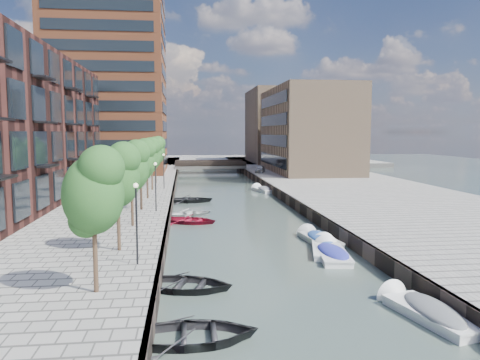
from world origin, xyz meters
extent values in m
plane|color=#38473F|center=(0.00, 40.00, 0.00)|extent=(300.00, 300.00, 0.00)
cube|color=gray|center=(16.00, 40.00, 0.50)|extent=(20.00, 140.00, 1.00)
cube|color=#332823|center=(-6.10, 40.00, 0.50)|extent=(0.25, 140.00, 1.00)
cube|color=#332823|center=(6.10, 40.00, 0.50)|extent=(0.25, 140.00, 1.00)
cube|color=gray|center=(0.00, 100.00, 0.50)|extent=(80.00, 40.00, 1.00)
cube|color=black|center=(-20.00, 30.00, 8.00)|extent=(8.00, 38.00, 14.00)
cube|color=brown|center=(-17.00, 65.00, 16.00)|extent=(18.00, 18.00, 30.00)
cube|color=#907358|center=(16.00, 62.00, 8.00)|extent=(12.00, 25.00, 14.00)
cube|color=#907358|center=(16.00, 88.00, 9.00)|extent=(12.00, 20.00, 16.00)
cube|color=gray|center=(0.00, 72.00, 1.30)|extent=(13.00, 6.00, 0.60)
cube|color=#332823|center=(0.00, 69.20, 1.90)|extent=(13.00, 0.40, 0.80)
cube|color=#332823|center=(0.00, 74.80, 1.90)|extent=(13.00, 0.40, 0.80)
cylinder|color=#382619|center=(-8.50, 4.00, 2.60)|extent=(0.20, 0.20, 3.20)
ellipsoid|color=#1D4C1C|center=(-8.50, 4.00, 5.33)|extent=(2.50, 2.50, 3.25)
cylinder|color=#382619|center=(-8.50, 11.00, 2.60)|extent=(0.20, 0.20, 3.20)
ellipsoid|color=#1D4C1C|center=(-8.50, 11.00, 5.33)|extent=(2.50, 2.50, 3.25)
cylinder|color=#382619|center=(-8.50, 18.00, 2.60)|extent=(0.20, 0.20, 3.20)
ellipsoid|color=#1D4C1C|center=(-8.50, 18.00, 5.33)|extent=(2.50, 2.50, 3.25)
cylinder|color=#382619|center=(-8.50, 25.00, 2.60)|extent=(0.20, 0.20, 3.20)
ellipsoid|color=#1D4C1C|center=(-8.50, 25.00, 5.33)|extent=(2.50, 2.50, 3.25)
cylinder|color=#382619|center=(-8.50, 32.00, 2.60)|extent=(0.20, 0.20, 3.20)
ellipsoid|color=#1D4C1C|center=(-8.50, 32.00, 5.33)|extent=(2.50, 2.50, 3.25)
cylinder|color=#382619|center=(-8.50, 39.00, 2.60)|extent=(0.20, 0.20, 3.20)
ellipsoid|color=#1D4C1C|center=(-8.50, 39.00, 5.33)|extent=(2.50, 2.50, 3.25)
cylinder|color=#382619|center=(-8.50, 46.00, 2.60)|extent=(0.20, 0.20, 3.20)
ellipsoid|color=#1D4C1C|center=(-8.50, 46.00, 5.33)|extent=(2.50, 2.50, 3.25)
cylinder|color=black|center=(-7.20, 8.00, 3.00)|extent=(0.10, 0.10, 4.00)
sphere|color=#FFF2CC|center=(-7.20, 8.00, 5.00)|extent=(0.24, 0.24, 0.24)
cylinder|color=black|center=(-7.20, 24.00, 3.00)|extent=(0.10, 0.10, 4.00)
sphere|color=#FFF2CC|center=(-7.20, 24.00, 5.00)|extent=(0.24, 0.24, 0.24)
cylinder|color=black|center=(-7.20, 40.00, 3.00)|extent=(0.10, 0.10, 4.00)
sphere|color=#FFF2CC|center=(-7.20, 40.00, 5.00)|extent=(0.24, 0.24, 0.24)
imported|color=#242326|center=(-4.57, 1.00, 0.00)|extent=(4.93, 3.52, 1.02)
imported|color=black|center=(-4.85, 6.78, 0.00)|extent=(5.55, 4.64, 0.99)
imported|color=maroon|center=(-4.35, 23.56, 0.00)|extent=(5.36, 4.64, 0.93)
imported|color=silver|center=(-4.32, 27.07, 0.00)|extent=(4.83, 4.12, 0.85)
imported|color=black|center=(-4.22, 35.47, 0.00)|extent=(5.02, 3.59, 1.04)
cube|color=#ADADAB|center=(4.48, 15.30, 0.05)|extent=(2.06, 4.42, 0.60)
cube|color=#ADADAB|center=(4.48, 15.30, 0.37)|extent=(2.15, 4.52, 0.09)
cone|color=#ADADAB|center=(4.23, 17.42, 0.09)|extent=(1.66, 1.01, 1.58)
ellipsoid|color=#214997|center=(4.48, 15.30, 0.42)|extent=(1.93, 4.04, 0.52)
cube|color=white|center=(5.22, 1.81, 0.05)|extent=(2.58, 4.69, 0.63)
cube|color=white|center=(5.22, 1.81, 0.39)|extent=(2.68, 4.80, 0.10)
cone|color=white|center=(4.72, 3.97, 0.10)|extent=(1.79, 1.21, 1.64)
ellipsoid|color=#575A5F|center=(5.22, 1.81, 0.43)|extent=(2.40, 4.29, 0.54)
cube|color=white|center=(4.01, 12.55, 0.05)|extent=(2.51, 4.43, 0.59)
cube|color=white|center=(4.01, 12.55, 0.36)|extent=(2.61, 4.53, 0.09)
cone|color=white|center=(4.52, 14.57, 0.09)|extent=(1.70, 1.17, 1.54)
cube|color=silver|center=(4.09, 11.37, 0.05)|extent=(2.23, 4.57, 0.62)
cube|color=silver|center=(4.09, 11.37, 0.38)|extent=(2.31, 4.67, 0.10)
cone|color=silver|center=(4.40, 13.54, 0.10)|extent=(1.72, 1.08, 1.62)
ellipsoid|color=#212698|center=(4.09, 11.37, 0.43)|extent=(2.08, 4.18, 0.53)
cube|color=white|center=(5.40, 43.40, 0.05)|extent=(2.57, 4.55, 0.61)
cube|color=white|center=(5.40, 43.40, 0.37)|extent=(2.67, 4.66, 0.09)
cone|color=white|center=(4.88, 45.48, 0.09)|extent=(1.74, 1.20, 1.59)
ellipsoid|color=slate|center=(5.40, 43.40, 0.42)|extent=(2.39, 4.17, 0.52)
imported|color=#B5B7BA|center=(7.64, 60.57, 1.59)|extent=(2.32, 3.72, 1.18)
camera|label=1|loc=(-4.79, -15.50, 7.63)|focal=35.00mm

